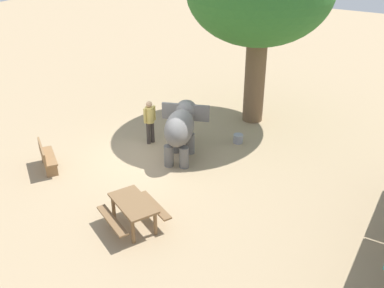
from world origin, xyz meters
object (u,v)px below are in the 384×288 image
Objects in this scene: elephant at (181,127)px; wooden_bench at (46,156)px; picnic_table_near at (133,208)px; feed_bucket at (238,139)px; person_handler at (150,119)px.

wooden_bench is (3.04, -3.26, -0.63)m from elephant.
picnic_table_near is 5.56× the size of feed_bucket.
person_handler is 0.81× the size of picnic_table_near.
picnic_table_near is (0.95, 4.29, 0.12)m from wooden_bench.
wooden_bench is 0.69× the size of picnic_table_near.
person_handler reaches higher than picnic_table_near.
feed_bucket is at bearing 82.49° from wooden_bench.
picnic_table_near is 5.91m from feed_bucket.
person_handler is at bearing 96.44° from wooden_bench.
person_handler is at bearing 60.45° from elephant.
elephant is 1.54× the size of person_handler.
feed_bucket is (-1.90, 1.25, -0.94)m from elephant.
wooden_bench is 3.83× the size of feed_bucket.
elephant is 4.15m from picnic_table_near.
elephant reaches higher than wooden_bench.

